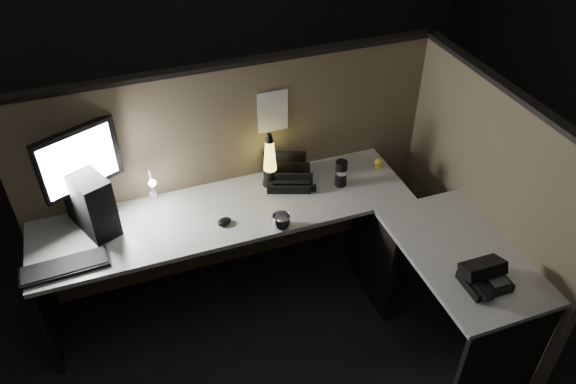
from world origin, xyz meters
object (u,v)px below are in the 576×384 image
object	(u,v)px
pc_tower	(89,201)
desk_phone	(484,276)
monitor	(81,167)
lava_lamp	(270,164)
keyboard	(65,267)

from	to	relation	value
pc_tower	desk_phone	distance (m)	2.19
pc_tower	monitor	distance (m)	0.20
lava_lamp	desk_phone	xyz separation A→B (m)	(0.77, -1.18, -0.11)
monitor	keyboard	bearing A→B (deg)	-140.79
lava_lamp	desk_phone	bearing A→B (deg)	-56.99
desk_phone	lava_lamp	bearing A→B (deg)	123.49
pc_tower	monitor	xyz separation A→B (m)	(0.00, 0.08, 0.18)
pc_tower	lava_lamp	distance (m)	1.09
pc_tower	desk_phone	bearing A→B (deg)	-55.42
pc_tower	desk_phone	world-z (taller)	pc_tower
pc_tower	desk_phone	size ratio (longest dim) A/B	1.57
lava_lamp	desk_phone	size ratio (longest dim) A/B	1.59
pc_tower	monitor	bearing A→B (deg)	64.79
pc_tower	desk_phone	xyz separation A→B (m)	(1.86, -1.16, -0.14)
pc_tower	keyboard	xyz separation A→B (m)	(-0.19, -0.30, -0.18)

